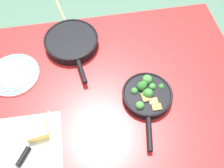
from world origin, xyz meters
TOP-DOWN VIEW (x-y plane):
  - ground_plane at (0.00, 0.00)m, footprint 14.00×14.00m
  - dining_table_red at (0.00, 0.00)m, footprint 1.33×0.97m
  - skillet_broccoli at (-0.15, 0.09)m, footprint 0.24×0.38m
  - skillet_eggs at (0.17, -0.29)m, footprint 0.29×0.42m
  - wooden_spoon at (0.19, -0.45)m, footprint 0.11×0.40m
  - parchment_sheet at (0.41, 0.24)m, footprint 0.30×0.32m
  - grater_knife at (0.39, 0.24)m, footprint 0.16×0.23m
  - cheese_block at (0.36, 0.19)m, footprint 0.10×0.07m
  - dinner_plate_stack at (0.47, -0.15)m, footprint 0.25×0.25m

SIDE VIEW (x-z plane):
  - ground_plane at x=0.00m, z-range 0.00..0.00m
  - dining_table_red at x=0.00m, z-range 0.31..1.07m
  - parchment_sheet at x=0.41m, z-range 0.76..0.77m
  - wooden_spoon at x=0.19m, z-range 0.76..0.78m
  - grater_knife at x=0.39m, z-range 0.76..0.78m
  - dinner_plate_stack at x=0.47m, z-range 0.76..0.79m
  - cheese_block at x=0.36m, z-range 0.76..0.81m
  - skillet_eggs at x=0.17m, z-range 0.76..0.82m
  - skillet_broccoli at x=-0.15m, z-range 0.75..0.83m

